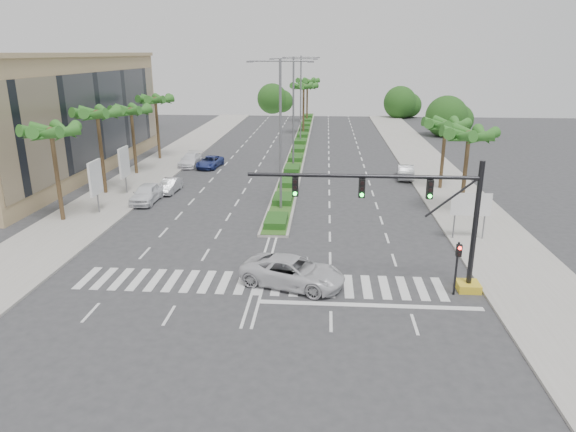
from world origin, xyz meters
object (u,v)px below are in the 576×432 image
at_px(car_parked_b, 170,186).
at_px(car_right, 405,171).
at_px(car_crossing, 293,272).
at_px(car_parked_a, 146,193).
at_px(car_parked_c, 210,162).
at_px(car_parked_d, 190,160).

distance_m(car_parked_b, car_right, 23.68).
relative_size(car_parked_b, car_crossing, 0.67).
xyz_separation_m(car_parked_a, car_parked_b, (1.02, 3.49, -0.17)).
bearing_deg(car_parked_c, car_parked_a, -92.41).
height_order(car_parked_a, car_parked_d, car_parked_a).
distance_m(car_parked_b, car_parked_c, 10.91).
distance_m(car_parked_a, car_parked_c, 14.52).
relative_size(car_parked_a, car_crossing, 0.81).
xyz_separation_m(car_parked_b, car_parked_d, (-1.02, 11.44, 0.07)).
bearing_deg(car_parked_a, car_right, 24.22).
bearing_deg(car_parked_d, car_crossing, -64.39).
relative_size(car_parked_a, car_parked_d, 0.97).
distance_m(car_parked_c, car_parked_d, 2.46).
height_order(car_parked_c, car_parked_d, car_parked_d).
distance_m(car_parked_a, car_crossing, 20.79).
bearing_deg(car_parked_b, car_crossing, -53.22).
height_order(car_parked_a, car_crossing, car_crossing).
relative_size(car_parked_b, car_parked_c, 0.84).
xyz_separation_m(car_parked_c, car_crossing, (11.32, -29.96, 0.17)).
bearing_deg(car_parked_a, car_parked_c, 80.58).
bearing_deg(car_crossing, car_parked_b, 51.91).
height_order(car_parked_b, car_parked_d, car_parked_d).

